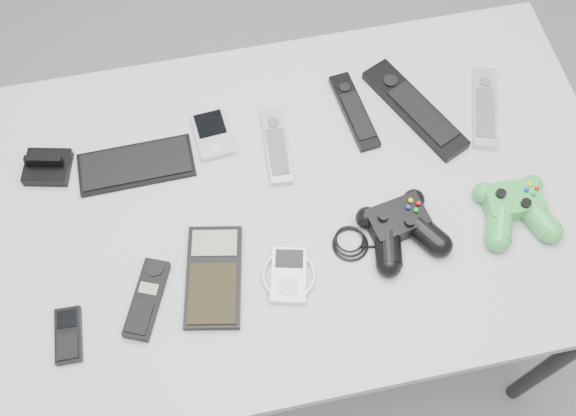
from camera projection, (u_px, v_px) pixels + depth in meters
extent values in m
plane|color=slate|center=(313.00, 345.00, 1.96)|extent=(3.50, 3.50, 0.00)
cube|color=#A4A4A7|center=(310.00, 199.00, 1.30)|extent=(1.18, 0.76, 0.03)
cylinder|color=black|center=(561.00, 358.00, 1.56)|extent=(0.04, 0.04, 0.76)
cylinder|color=black|center=(76.00, 197.00, 1.75)|extent=(0.04, 0.04, 0.76)
cylinder|color=black|center=(470.00, 127.00, 1.85)|extent=(0.04, 0.04, 0.76)
cube|color=black|center=(136.00, 165.00, 1.31)|extent=(0.22, 0.10, 0.01)
cube|color=black|center=(46.00, 164.00, 1.29)|extent=(0.10, 0.09, 0.05)
cube|color=#A9A8AF|center=(213.00, 134.00, 1.34)|extent=(0.08, 0.11, 0.02)
cube|color=#A9A8AF|center=(276.00, 146.00, 1.33)|extent=(0.05, 0.17, 0.02)
cube|color=black|center=(354.00, 111.00, 1.37)|extent=(0.06, 0.19, 0.02)
cube|color=black|center=(415.00, 109.00, 1.37)|extent=(0.17, 0.26, 0.02)
cube|color=#AEAFB5|center=(484.00, 107.00, 1.37)|extent=(0.10, 0.20, 0.02)
cube|color=black|center=(68.00, 335.00, 1.16)|extent=(0.05, 0.10, 0.02)
cube|color=black|center=(147.00, 299.00, 1.18)|extent=(0.10, 0.15, 0.02)
cube|color=black|center=(214.00, 276.00, 1.20)|extent=(0.13, 0.21, 0.02)
cube|color=white|center=(289.00, 275.00, 1.21)|extent=(0.12, 0.12, 0.02)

